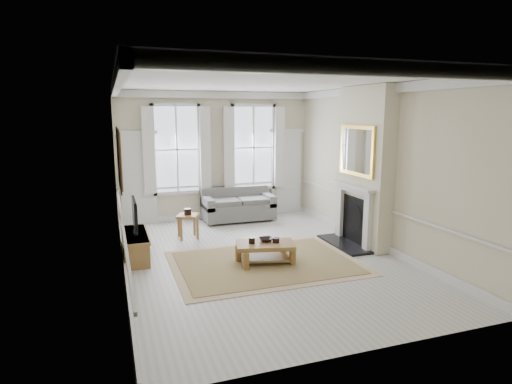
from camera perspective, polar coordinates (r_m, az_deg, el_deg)
name	(u,v)px	position (r m, az deg, el deg)	size (l,w,h in m)	color
floor	(261,258)	(8.57, 0.61, -8.79)	(7.20, 7.20, 0.00)	#B7B5AD
ceiling	(261,82)	(8.12, 0.66, 14.52)	(7.20, 7.20, 0.00)	white
back_wall	(216,156)	(11.60, -5.38, 4.84)	(5.20, 5.20, 0.00)	beige
left_wall	(118,180)	(7.71, -17.90, 1.55)	(7.20, 7.20, 0.00)	beige
right_wall	(377,168)	(9.36, 15.81, 3.16)	(7.20, 7.20, 0.00)	beige
window_left	(177,150)	(11.33, -10.52, 5.59)	(1.26, 0.20, 2.20)	#B2BCC6
window_right	(253,147)	(11.83, -0.36, 5.96)	(1.26, 0.20, 2.20)	#B2BCC6
door_left	(138,180)	(11.33, -15.41, 1.57)	(0.90, 0.08, 2.30)	silver
door_right	(286,173)	(12.27, 4.06, 2.58)	(0.90, 0.08, 2.30)	silver
painting	(119,158)	(7.96, -17.81, 4.37)	(0.05, 1.66, 1.06)	#B0631E
chimney_breast	(364,167)	(9.43, 14.25, 3.28)	(0.35, 1.70, 3.38)	beige
hearth	(344,244)	(9.56, 11.65, -6.81)	(0.55, 1.50, 0.05)	black
fireplace	(353,212)	(9.48, 12.84, -2.57)	(0.21, 1.45, 1.33)	silver
mirror	(356,151)	(9.28, 13.23, 5.39)	(0.06, 1.26, 1.06)	gold
sofa	(238,207)	(11.46, -2.46, -1.98)	(1.86, 0.91, 0.86)	slate
side_table	(188,219)	(9.91, -9.09, -3.61)	(0.58, 0.58, 0.55)	brown
rug	(265,263)	(8.28, 1.22, -9.42)	(3.50, 2.60, 0.02)	#957C4D
coffee_table	(265,247)	(8.17, 1.23, -7.33)	(1.21, 0.87, 0.41)	brown
ceramic_pot_a	(252,240)	(8.10, -0.56, -6.48)	(0.12, 0.12, 0.12)	black
ceramic_pot_b	(276,240)	(8.16, 2.68, -6.45)	(0.13, 0.13, 0.09)	black
bowl	(266,240)	(8.25, 1.32, -6.35)	(0.27, 0.27, 0.07)	black
tv_stand	(135,246)	(8.82, -15.81, -6.91)	(0.45, 1.41, 0.50)	brown
tv	(135,214)	(8.66, -15.87, -2.81)	(0.08, 0.90, 0.68)	black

